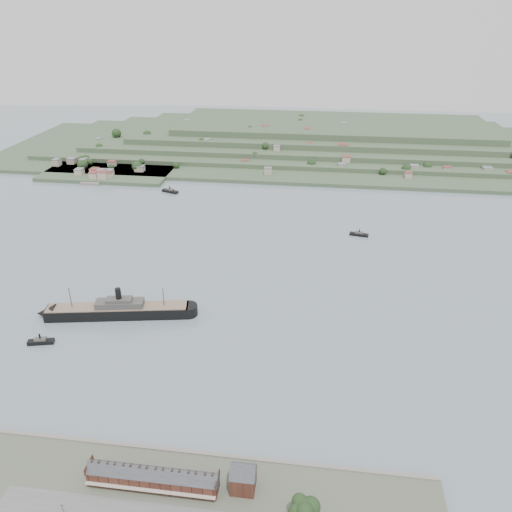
# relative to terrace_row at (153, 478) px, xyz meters

# --- Properties ---
(ground) EXTENTS (1400.00, 1400.00, 0.00)m
(ground) POSITION_rel_terrace_row_xyz_m (10.00, 168.02, -6.84)
(ground) COLOR slate
(ground) RESTS_ON ground
(terrace_row) EXTENTS (55.60, 9.80, 11.07)m
(terrace_row) POSITION_rel_terrace_row_xyz_m (0.00, 0.00, 0.00)
(terrace_row) COLOR #421E17
(terrace_row) RESTS_ON ground
(gabled_building) EXTENTS (10.40, 10.18, 14.09)m
(gabled_building) POSITION_rel_terrace_row_xyz_m (37.50, 4.02, 1.34)
(gabled_building) COLOR #421E17
(gabled_building) RESTS_ON ground
(far_peninsula) EXTENTS (760.00, 309.00, 30.00)m
(far_peninsula) POSITION_rel_terrace_row_xyz_m (37.91, 561.12, 5.04)
(far_peninsula) COLOR #3A4E34
(far_peninsula) RESTS_ON ground
(steamship) EXTENTS (103.48, 29.39, 24.97)m
(steamship) POSITION_rel_terrace_row_xyz_m (-66.38, 122.08, -2.23)
(steamship) COLOR black
(steamship) RESTS_ON ground
(tugboat) EXTENTS (15.84, 7.58, 6.89)m
(tugboat) POSITION_rel_terrace_row_xyz_m (-98.89, 88.23, -5.16)
(tugboat) COLOR black
(tugboat) RESTS_ON ground
(ferry_west) EXTENTS (19.68, 12.11, 7.16)m
(ferry_west) POSITION_rel_terrace_row_xyz_m (-98.40, 359.04, -5.12)
(ferry_west) COLOR black
(ferry_west) RESTS_ON ground
(ferry_east) EXTENTS (16.80, 7.37, 6.09)m
(ferry_east) POSITION_rel_terrace_row_xyz_m (98.49, 271.99, -5.37)
(ferry_east) COLOR black
(ferry_east) RESTS_ON ground
(fig_tree) EXTENTS (12.24, 10.60, 13.66)m
(fig_tree) POSITION_rel_terrace_row_xyz_m (63.05, -9.12, 3.49)
(fig_tree) COLOR #432D1F
(fig_tree) RESTS_ON ground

